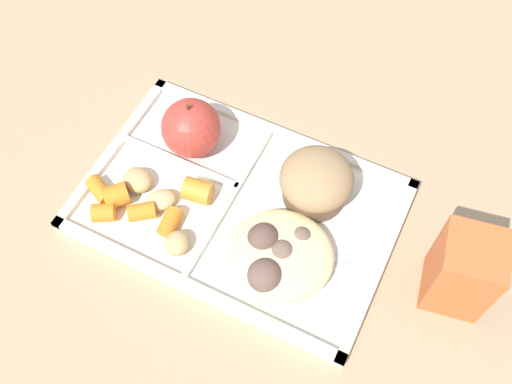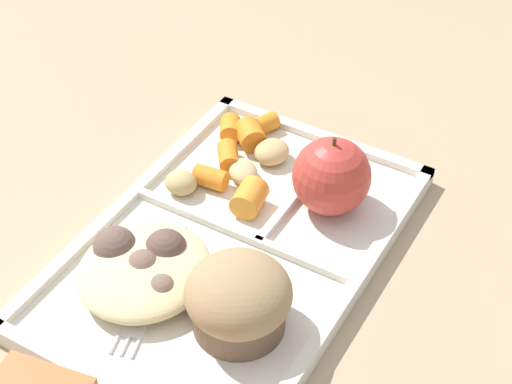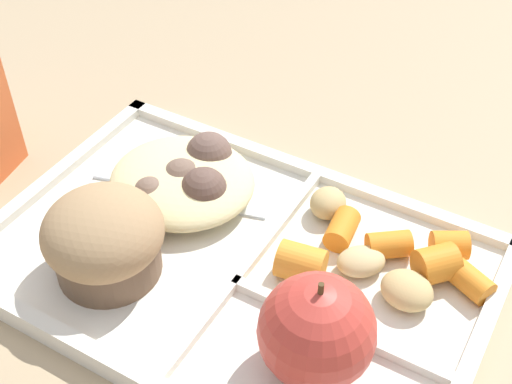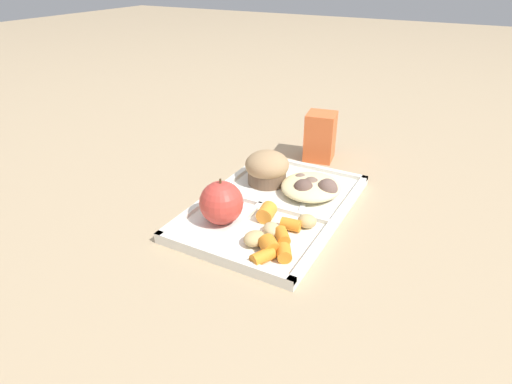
% 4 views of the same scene
% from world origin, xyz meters
% --- Properties ---
extents(ground, '(6.00, 6.00, 0.00)m').
position_xyz_m(ground, '(0.00, 0.00, 0.00)').
color(ground, tan).
extents(lunch_tray, '(0.37, 0.24, 0.02)m').
position_xyz_m(lunch_tray, '(-0.00, 0.00, 0.01)').
color(lunch_tray, silver).
rests_on(lunch_tray, ground).
extents(green_apple, '(0.07, 0.07, 0.08)m').
position_xyz_m(green_apple, '(-0.09, 0.05, 0.05)').
color(green_apple, '#C63D33').
rests_on(green_apple, lunch_tray).
extents(bran_muffin, '(0.09, 0.09, 0.07)m').
position_xyz_m(bran_muffin, '(0.07, 0.05, 0.04)').
color(bran_muffin, brown).
rests_on(bran_muffin, lunch_tray).
extents(carrot_slice_near_corner, '(0.03, 0.03, 0.02)m').
position_xyz_m(carrot_slice_near_corner, '(-0.13, -0.08, 0.02)').
color(carrot_slice_near_corner, orange).
rests_on(carrot_slice_near_corner, lunch_tray).
extents(carrot_slice_large, '(0.04, 0.04, 0.02)m').
position_xyz_m(carrot_slice_large, '(-0.10, -0.06, 0.02)').
color(carrot_slice_large, orange).
rests_on(carrot_slice_large, lunch_tray).
extents(carrot_slice_small, '(0.04, 0.04, 0.03)m').
position_xyz_m(carrot_slice_small, '(-0.13, -0.06, 0.02)').
color(carrot_slice_small, orange).
rests_on(carrot_slice_small, lunch_tray).
extents(carrot_slice_diagonal, '(0.04, 0.03, 0.02)m').
position_xyz_m(carrot_slice_diagonal, '(-0.16, -0.06, 0.02)').
color(carrot_slice_diagonal, orange).
rests_on(carrot_slice_diagonal, lunch_tray).
extents(carrot_slice_edge, '(0.02, 0.03, 0.02)m').
position_xyz_m(carrot_slice_edge, '(-0.06, -0.06, 0.02)').
color(carrot_slice_edge, orange).
rests_on(carrot_slice_edge, lunch_tray).
extents(carrot_slice_center, '(0.04, 0.03, 0.03)m').
position_xyz_m(carrot_slice_center, '(-0.05, -0.01, 0.02)').
color(carrot_slice_center, orange).
rests_on(carrot_slice_center, lunch_tray).
extents(potato_chunk_browned, '(0.03, 0.04, 0.02)m').
position_xyz_m(potato_chunk_browned, '(-0.04, -0.08, 0.02)').
color(potato_chunk_browned, tan).
rests_on(potato_chunk_browned, lunch_tray).
extents(potato_chunk_small, '(0.05, 0.04, 0.02)m').
position_xyz_m(potato_chunk_small, '(-0.08, -0.04, 0.02)').
color(potato_chunk_small, tan).
rests_on(potato_chunk_small, lunch_tray).
extents(potato_chunk_golden, '(0.04, 0.04, 0.02)m').
position_xyz_m(potato_chunk_golden, '(-0.12, -0.03, 0.02)').
color(potato_chunk_golden, tan).
rests_on(potato_chunk_golden, lunch_tray).
extents(egg_noodle_pile, '(0.12, 0.11, 0.03)m').
position_xyz_m(egg_noodle_pile, '(0.07, -0.04, 0.03)').
color(egg_noodle_pile, beige).
rests_on(egg_noodle_pile, lunch_tray).
extents(meatball_side, '(0.03, 0.03, 0.03)m').
position_xyz_m(meatball_side, '(0.08, -0.04, 0.03)').
color(meatball_side, '#755B4C').
rests_on(meatball_side, lunch_tray).
extents(meatball_center, '(0.04, 0.04, 0.04)m').
position_xyz_m(meatball_center, '(0.07, -0.08, 0.03)').
color(meatball_center, brown).
rests_on(meatball_center, lunch_tray).
extents(meatball_back, '(0.03, 0.03, 0.03)m').
position_xyz_m(meatball_back, '(0.09, -0.02, 0.03)').
color(meatball_back, '#755B4C').
rests_on(meatball_back, lunch_tray).
extents(meatball_front, '(0.04, 0.04, 0.04)m').
position_xyz_m(meatball_front, '(0.05, -0.04, 0.03)').
color(meatball_front, brown).
rests_on(meatball_front, lunch_tray).
extents(plastic_fork, '(0.15, 0.06, 0.00)m').
position_xyz_m(plastic_fork, '(0.09, -0.03, 0.01)').
color(plastic_fork, silver).
rests_on(plastic_fork, lunch_tray).
extents(milk_carton, '(0.07, 0.07, 0.11)m').
position_xyz_m(milk_carton, '(0.26, 0.01, 0.05)').
color(milk_carton, orange).
rests_on(milk_carton, ground).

